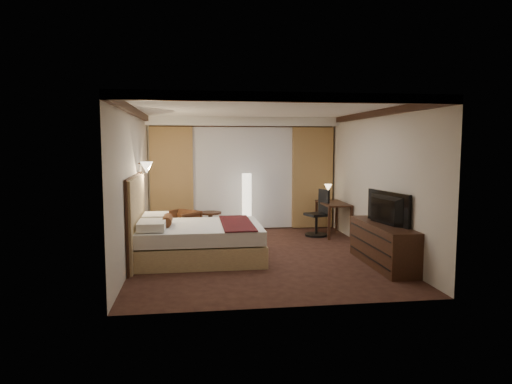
{
  "coord_description": "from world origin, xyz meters",
  "views": [
    {
      "loc": [
        -1.2,
        -8.26,
        2.07
      ],
      "look_at": [
        0.0,
        0.4,
        1.15
      ],
      "focal_mm": 32.0,
      "sensor_mm": 36.0,
      "label": 1
    }
  ],
  "objects": [
    {
      "name": "right_wall",
      "position": [
        2.25,
        0.0,
        1.35
      ],
      "size": [
        0.02,
        5.5,
        2.7
      ],
      "primitive_type": "cube",
      "color": "beige",
      "rests_on": "floor"
    },
    {
      "name": "floor",
      "position": [
        0.0,
        0.0,
        0.0
      ],
      "size": [
        4.5,
        5.5,
        0.01
      ],
      "primitive_type": "cube",
      "color": "black",
      "rests_on": "ground"
    },
    {
      "name": "curtain_right_drape",
      "position": [
        1.7,
        2.61,
        1.25
      ],
      "size": [
        1.0,
        0.14,
        2.45
      ],
      "primitive_type": "cube",
      "color": "#AB884E",
      "rests_on": "back_wall"
    },
    {
      "name": "crown_molding",
      "position": [
        0.0,
        0.0,
        2.64
      ],
      "size": [
        4.5,
        5.5,
        0.12
      ],
      "primitive_type": null,
      "color": "black",
      "rests_on": "ceiling"
    },
    {
      "name": "floor_lamp",
      "position": [
        0.03,
        2.19,
        0.7
      ],
      "size": [
        0.3,
        0.3,
        1.41
      ],
      "primitive_type": null,
      "color": "white",
      "rests_on": "floor"
    },
    {
      "name": "ceiling",
      "position": [
        0.0,
        0.0,
        2.7
      ],
      "size": [
        4.5,
        5.5,
        0.01
      ],
      "primitive_type": "cube",
      "color": "white",
      "rests_on": "back_wall"
    },
    {
      "name": "office_chair",
      "position": [
        1.55,
        1.62,
        0.53
      ],
      "size": [
        0.64,
        0.64,
        1.06
      ],
      "primitive_type": null,
      "rotation": [
        0.0,
        0.0,
        0.31
      ],
      "color": "black",
      "rests_on": "floor"
    },
    {
      "name": "soffit",
      "position": [
        0.0,
        2.5,
        2.6
      ],
      "size": [
        4.5,
        0.5,
        0.2
      ],
      "primitive_type": "cube",
      "color": "white",
      "rests_on": "ceiling"
    },
    {
      "name": "side_table",
      "position": [
        -0.82,
        1.97,
        0.27
      ],
      "size": [
        0.49,
        0.49,
        0.54
      ],
      "primitive_type": null,
      "color": "black",
      "rests_on": "floor"
    },
    {
      "name": "armchair",
      "position": [
        -1.49,
        1.71,
        0.35
      ],
      "size": [
        0.92,
        0.92,
        0.69
      ],
      "primitive_type": "imported",
      "rotation": [
        0.0,
        0.0,
        -0.73
      ],
      "color": "#4B2C16",
      "rests_on": "floor"
    },
    {
      "name": "wall_sconce",
      "position": [
        -2.09,
        0.75,
        1.62
      ],
      "size": [
        0.24,
        0.24,
        0.24
      ],
      "primitive_type": null,
      "color": "white",
      "rests_on": "left_wall"
    },
    {
      "name": "headboard",
      "position": [
        -2.2,
        -0.11,
        0.75
      ],
      "size": [
        0.12,
        2.02,
        1.5
      ],
      "primitive_type": null,
      "color": "#A1815E",
      "rests_on": "floor"
    },
    {
      "name": "desk",
      "position": [
        1.95,
        1.67,
        0.38
      ],
      "size": [
        0.55,
        1.14,
        0.75
      ],
      "primitive_type": null,
      "color": "black",
      "rests_on": "floor"
    },
    {
      "name": "dresser",
      "position": [
        2.0,
        -0.98,
        0.36
      ],
      "size": [
        0.5,
        1.86,
        0.72
      ],
      "primitive_type": null,
      "color": "black",
      "rests_on": "floor"
    },
    {
      "name": "curtain_left_drape",
      "position": [
        -1.7,
        2.61,
        1.25
      ],
      "size": [
        1.0,
        0.14,
        2.45
      ],
      "primitive_type": "cube",
      "color": "#AB884E",
      "rests_on": "back_wall"
    },
    {
      "name": "desk_lamp",
      "position": [
        1.95,
        2.09,
        0.92
      ],
      "size": [
        0.18,
        0.18,
        0.34
      ],
      "primitive_type": null,
      "color": "#FFD899",
      "rests_on": "desk"
    },
    {
      "name": "television",
      "position": [
        1.97,
        -0.98,
        1.06
      ],
      "size": [
        0.87,
        1.27,
        0.15
      ],
      "primitive_type": "imported",
      "rotation": [
        0.0,
        0.0,
        1.75
      ],
      "color": "black",
      "rests_on": "dresser"
    },
    {
      "name": "left_wall",
      "position": [
        -2.25,
        0.0,
        1.35
      ],
      "size": [
        0.02,
        5.5,
        2.7
      ],
      "primitive_type": "cube",
      "color": "beige",
      "rests_on": "floor"
    },
    {
      "name": "bed",
      "position": [
        -1.09,
        -0.11,
        0.32
      ],
      "size": [
        2.21,
        1.72,
        0.65
      ],
      "primitive_type": null,
      "color": "white",
      "rests_on": "floor"
    },
    {
      "name": "back_wall",
      "position": [
        0.0,
        2.75,
        1.35
      ],
      "size": [
        4.5,
        0.02,
        2.7
      ],
      "primitive_type": "cube",
      "color": "beige",
      "rests_on": "floor"
    },
    {
      "name": "curtain_sheer",
      "position": [
        0.0,
        2.67,
        1.25
      ],
      "size": [
        2.48,
        0.04,
        2.45
      ],
      "primitive_type": "cube",
      "color": "silver",
      "rests_on": "back_wall"
    }
  ]
}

